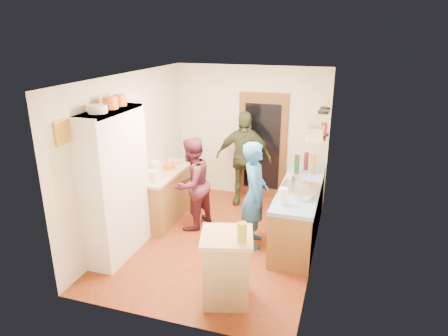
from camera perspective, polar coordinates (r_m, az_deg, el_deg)
The scene contains 44 objects.
floor at distance 6.58m, azimuth -0.73°, elevation -10.26°, with size 3.00×4.00×0.02m, color maroon.
ceiling at distance 5.76m, azimuth -0.84°, elevation 13.05°, with size 3.00×4.00×0.02m, color silver.
wall_back at distance 7.90m, azimuth 3.85°, elevation 5.05°, with size 3.00×0.02×2.60m, color silver.
wall_front at distance 4.33m, azimuth -9.29°, elevation -7.53°, with size 3.00×0.02×2.60m, color silver.
wall_left at distance 6.66m, azimuth -13.22°, elevation 1.85°, with size 0.02×4.00×2.60m, color silver.
wall_right at distance 5.77m, azimuth 13.59°, elevation -0.86°, with size 0.02×4.00×2.60m, color silver.
door_frame at distance 7.87m, azimuth 5.50°, elevation 3.07°, with size 0.95×0.06×2.10m, color brown.
door_glass at distance 7.84m, azimuth 5.45°, elevation 3.00°, with size 0.70×0.02×1.70m, color black.
hutch_body at distance 5.98m, azimuth -15.19°, elevation -2.36°, with size 0.40×1.20×2.20m, color white.
hutch_top_shelf at distance 5.68m, azimuth -16.14°, elevation 7.83°, with size 0.40×1.14×0.04m, color white.
plate_stack at distance 5.47m, azimuth -17.61°, elevation 8.04°, with size 0.25×0.25×0.10m, color white.
orange_pot_a at distance 5.71m, azimuth -15.94°, elevation 8.94°, with size 0.20×0.20×0.16m, color orange.
orange_pot_b at distance 5.91m, azimuth -14.65°, elevation 9.37°, with size 0.18×0.18×0.16m, color orange.
left_counter_base at distance 7.18m, azimuth -8.74°, elevation -3.99°, with size 0.60×1.40×0.85m, color olive.
left_counter_top at distance 7.02m, azimuth -8.93°, elevation -0.62°, with size 0.64×1.44×0.05m, color tan.
toaster at distance 6.57m, azimuth -10.39°, elevation -1.09°, with size 0.22×0.15×0.17m, color white.
kettle at distance 6.92m, azimuth -9.69°, elevation 0.16°, with size 0.18×0.18×0.20m, color white.
orange_bowl at distance 7.09m, azimuth -7.82°, elevation 0.25°, with size 0.20×0.20×0.09m, color orange.
chopping_board at distance 7.47m, azimuth -6.92°, elevation 1.02°, with size 0.30×0.22×0.03m, color tan.
right_counter_base at distance 6.59m, azimuth 10.67°, elevation -6.35°, with size 0.60×2.20×0.84m, color olive.
right_counter_top at distance 6.41m, azimuth 10.91°, elevation -2.72°, with size 0.62×2.22×0.06m, color blue.
hob at distance 6.23m, azimuth 10.73°, elevation -2.88°, with size 0.55×0.58×0.04m, color silver.
pot_on_hob at distance 6.35m, azimuth 10.52°, elevation -1.64°, with size 0.19×0.19×0.12m, color silver.
bottle_a at distance 6.87m, azimuth 10.35°, elevation 0.52°, with size 0.08×0.08×0.33m, color #143F14.
bottle_b at distance 7.08m, azimuth 11.65°, elevation 0.95°, with size 0.08×0.08×0.31m, color #591419.
bottle_c at distance 6.90m, azimuth 12.56°, elevation 0.55°, with size 0.09×0.09×0.35m, color olive.
paper_towel at distance 5.63m, azimuth 8.44°, elevation -4.05°, with size 0.11×0.11×0.25m, color white.
mixing_bowl at distance 5.88m, azimuth 11.26°, elevation -3.96°, with size 0.27×0.27×0.10m, color silver.
island_base at distance 5.07m, azimuth 0.38°, elevation -14.29°, with size 0.55×0.55×0.86m, color tan.
island_top at distance 4.84m, azimuth 0.40°, elevation -9.79°, with size 0.62×0.62×0.05m, color tan.
cutting_board at distance 4.88m, azimuth -0.18°, elevation -9.39°, with size 0.35×0.28×0.02m, color white.
oil_jar at distance 4.66m, azimuth 2.58°, elevation -9.06°, with size 0.11×0.11×0.23m, color #AD9E2D.
pan_rail at distance 7.06m, azimuth 14.71°, elevation 9.00°, with size 0.02×0.02×0.65m, color silver.
pan_hang_a at distance 6.92m, azimuth 14.02°, elevation 7.75°, with size 0.18×0.18×0.05m, color black.
pan_hang_b at distance 7.12m, azimuth 14.14°, elevation 7.89°, with size 0.16×0.16×0.05m, color black.
pan_hang_c at distance 7.31m, azimuth 14.26°, elevation 8.25°, with size 0.17×0.17×0.05m, color black.
wall_shelf at distance 6.09m, azimuth 12.93°, elevation 4.20°, with size 0.26×0.42×0.03m, color tan.
radio at distance 6.07m, azimuth 12.99°, elevation 5.02°, with size 0.22×0.30×0.15m, color silver.
ext_bracket at distance 7.36m, azimuth 14.48°, elevation 4.62°, with size 0.06×0.10×0.04m, color black.
fire_extinguisher at distance 7.35m, azimuth 14.05°, elevation 5.04°, with size 0.11×0.11×0.32m, color red.
picture_frame at distance 5.23m, azimuth -22.14°, elevation 4.76°, with size 0.03×0.25×0.30m, color gold.
person_hob at distance 6.10m, azimuth 4.71°, elevation -3.94°, with size 0.61×0.40×1.68m, color #245B9D.
person_left at distance 6.68m, azimuth -4.18°, elevation -2.24°, with size 0.77×0.60×1.58m, color #4D1D2C.
person_back at distance 7.58m, azimuth 2.90°, elevation 1.39°, with size 1.07×0.44×1.82m, color #333923.
Camera 1 is at (1.82, -5.43, 3.23)m, focal length 32.00 mm.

